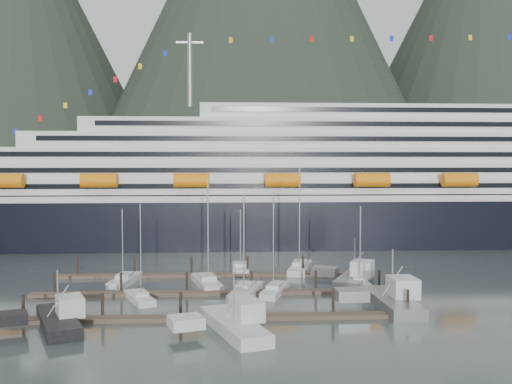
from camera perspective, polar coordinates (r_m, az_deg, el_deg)
ground at (r=80.49m, az=-0.98°, el=-10.19°), size 1600.00×1600.00×0.00m
mountains at (r=684.70m, az=1.44°, el=15.23°), size 870.00×440.00×420.00m
cruise_ship at (r=137.48m, az=10.65°, el=0.31°), size 210.00×30.40×50.30m
dock_near at (r=70.72m, az=-4.72°, el=-11.80°), size 48.18×2.28×3.20m
dock_mid at (r=83.35m, az=-4.50°, el=-9.52°), size 48.18×2.28×3.20m
dock_far at (r=96.08m, az=-4.35°, el=-7.84°), size 48.18×2.28×3.20m
sailboat_a at (r=80.76m, az=-11.03°, el=-9.90°), size 5.09×8.16×13.14m
sailboat_b at (r=88.91m, az=-4.71°, el=-8.63°), size 5.15×11.25×16.74m
sailboat_c at (r=82.61m, az=-0.99°, el=-9.53°), size 5.53×10.77×14.53m
sailboat_d at (r=83.92m, az=1.80°, el=-9.35°), size 5.10×9.89×14.58m
sailboat_e at (r=92.72m, az=-12.37°, el=-8.24°), size 4.04×10.00×11.72m
sailboat_f at (r=99.97m, az=-1.50°, el=-7.35°), size 2.69×8.95×10.85m
sailboat_g at (r=100.77m, az=4.22°, el=-7.24°), size 5.59×11.79×17.73m
sailboat_h at (r=89.01m, az=9.75°, el=-8.67°), size 3.24×9.65×12.37m
trawler_a at (r=70.80m, az=-18.44°, el=-11.44°), size 10.55×13.14×7.00m
trawler_c at (r=65.63m, az=-2.23°, el=-12.43°), size 11.01×14.38×7.13m
trawler_d at (r=77.44m, az=12.73°, el=-10.03°), size 10.18×13.76×8.16m
trawler_e at (r=90.62m, az=9.26°, el=-8.11°), size 10.47×12.33×7.69m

